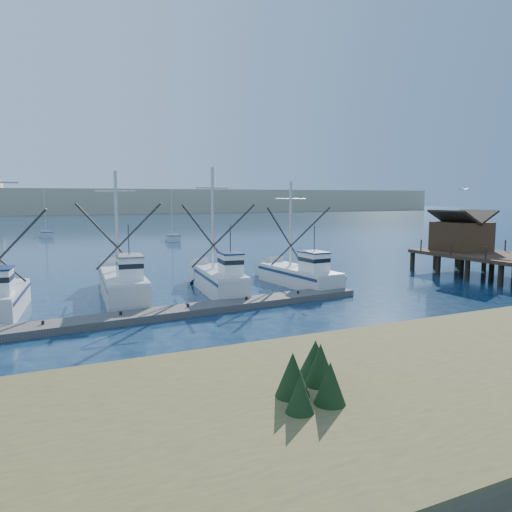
# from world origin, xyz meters

# --- Properties ---
(ground) EXTENTS (500.00, 500.00, 0.00)m
(ground) POSITION_xyz_m (0.00, 0.00, 0.00)
(ground) COLOR #0C1C36
(ground) RESTS_ON ground
(shore_bank) EXTENTS (40.00, 10.00, 1.60)m
(shore_bank) POSITION_xyz_m (-8.00, -10.00, 0.80)
(shore_bank) COLOR #4C422D
(shore_bank) RESTS_ON ground
(floating_dock) EXTENTS (30.18, 4.79, 0.40)m
(floating_dock) POSITION_xyz_m (-9.09, 6.78, 0.20)
(floating_dock) COLOR #55514C
(floating_dock) RESTS_ON ground
(timber_pier) EXTENTS (7.00, 20.00, 8.00)m
(timber_pier) POSITION_xyz_m (21.50, 8.46, 2.57)
(timber_pier) COLOR black
(timber_pier) RESTS_ON ground
(dune_ridge) EXTENTS (360.00, 60.00, 10.00)m
(dune_ridge) POSITION_xyz_m (0.00, 210.00, 5.00)
(dune_ridge) COLOR tan
(dune_ridge) RESTS_ON ground
(trawler_fleet) EXTENTS (30.05, 9.52, 9.35)m
(trawler_fleet) POSITION_xyz_m (-8.45, 11.88, 0.98)
(trawler_fleet) COLOR silver
(trawler_fleet) RESTS_ON ground
(sailboat_near) EXTENTS (2.72, 5.38, 8.10)m
(sailboat_near) POSITION_xyz_m (6.91, 55.27, 0.50)
(sailboat_near) COLOR silver
(sailboat_near) RESTS_ON ground
(sailboat_far) EXTENTS (2.13, 5.57, 8.10)m
(sailboat_far) POSITION_xyz_m (-10.69, 72.13, 0.50)
(sailboat_far) COLOR silver
(sailboat_far) RESTS_ON ground
(flying_gull) EXTENTS (1.09, 0.20, 0.20)m
(flying_gull) POSITION_xyz_m (17.30, 8.30, 7.49)
(flying_gull) COLOR white
(flying_gull) RESTS_ON ground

